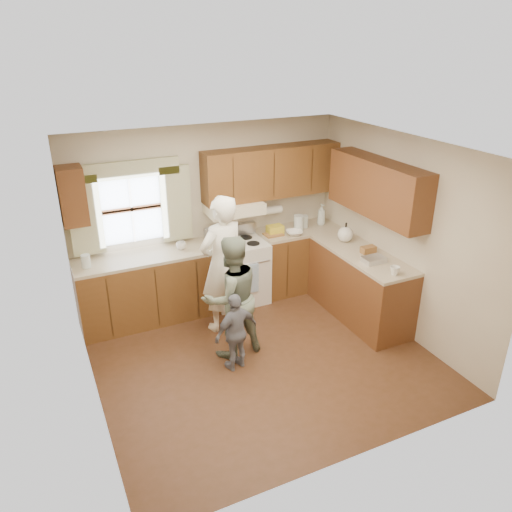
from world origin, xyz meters
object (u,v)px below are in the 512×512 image
woman_left (222,264)px  child (236,332)px  stove (238,271)px  woman_right (231,297)px

woman_left → child: 1.01m
stove → woman_right: woman_right is taller
woman_right → woman_left: bearing=-108.7°
stove → woman_right: 1.34m
stove → child: size_ratio=1.12×
stove → woman_left: (-0.46, -0.59, 0.44)m
child → stove: bearing=-127.6°
woman_right → stove: bearing=-123.0°
stove → child: stove is taller
stove → woman_right: size_ratio=0.71×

